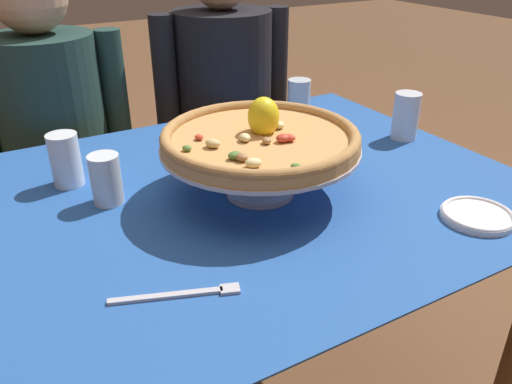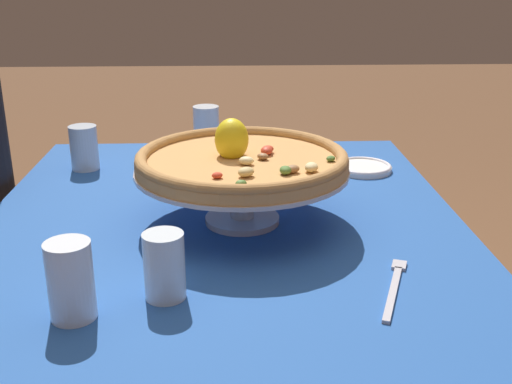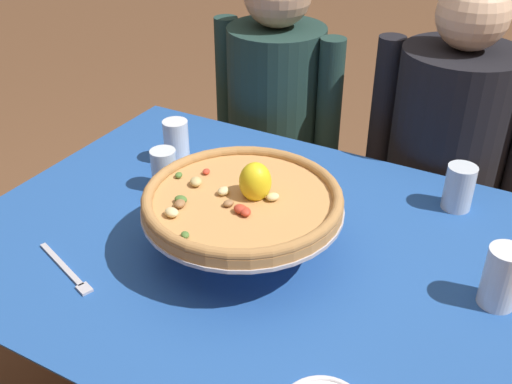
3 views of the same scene
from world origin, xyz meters
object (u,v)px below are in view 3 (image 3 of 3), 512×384
(dinner_fork, at_px, (67,270))
(water_glass_back_right, at_px, (458,190))
(water_glass_side_right, at_px, (501,280))
(diner_left, at_px, (275,146))
(pizza, at_px, (243,198))
(water_glass_back_left, at_px, (177,144))
(diner_right, at_px, (439,189))
(water_glass_side_left, at_px, (164,172))
(pizza_stand, at_px, (243,216))

(dinner_fork, bearing_deg, water_glass_back_right, 44.32)
(water_glass_side_right, bearing_deg, diner_left, 141.15)
(pizza, distance_m, water_glass_back_left, 0.45)
(water_glass_side_right, bearing_deg, diner_right, 110.93)
(water_glass_back_left, xyz_separation_m, diner_right, (0.63, 0.47, -0.21))
(water_glass_back_right, xyz_separation_m, water_glass_back_left, (-0.73, -0.14, 0.00))
(water_glass_side_right, height_order, diner_left, diner_left)
(pizza, bearing_deg, water_glass_side_left, 157.26)
(water_glass_back_right, relative_size, water_glass_side_right, 0.88)
(pizza, relative_size, water_glass_side_right, 3.27)
(water_glass_side_right, bearing_deg, water_glass_back_right, 115.74)
(pizza_stand, bearing_deg, diner_left, 112.24)
(pizza, xyz_separation_m, diner_left, (-0.31, 0.76, -0.30))
(water_glass_back_right, height_order, diner_left, diner_left)
(pizza_stand, distance_m, water_glass_back_right, 0.54)
(dinner_fork, distance_m, diner_right, 1.13)
(pizza, distance_m, water_glass_side_left, 0.34)
(water_glass_back_right, height_order, water_glass_side_left, water_glass_back_right)
(water_glass_back_left, bearing_deg, water_glass_side_right, -10.90)
(pizza_stand, relative_size, pizza, 1.01)
(water_glass_side_right, bearing_deg, pizza, -170.15)
(water_glass_side_left, bearing_deg, pizza_stand, -22.81)
(pizza_stand, xyz_separation_m, dinner_fork, (-0.29, -0.24, -0.09))
(water_glass_side_right, bearing_deg, water_glass_back_left, 169.10)
(pizza_stand, distance_m, water_glass_side_right, 0.53)
(water_glass_back_right, height_order, water_glass_back_left, water_glass_back_left)
(water_glass_side_left, relative_size, diner_right, 0.09)
(water_glass_side_right, relative_size, water_glass_back_left, 1.06)
(water_glass_back_left, height_order, diner_right, diner_right)
(dinner_fork, relative_size, diner_left, 0.17)
(water_glass_side_right, xyz_separation_m, water_glass_back_left, (-0.88, 0.17, -0.00))
(water_glass_side_right, relative_size, water_glass_side_left, 1.18)
(pizza_stand, relative_size, water_glass_back_right, 3.78)
(water_glass_back_left, bearing_deg, water_glass_back_right, 10.73)
(water_glass_back_left, relative_size, diner_right, 0.10)
(pizza, distance_m, diner_left, 0.87)
(water_glass_side_right, height_order, dinner_fork, water_glass_side_right)
(pizza, height_order, water_glass_back_left, pizza)
(water_glass_back_right, bearing_deg, diner_right, 106.17)
(pizza_stand, height_order, water_glass_side_left, pizza_stand)
(pizza, bearing_deg, diner_right, 69.39)
(dinner_fork, bearing_deg, water_glass_side_right, 22.57)
(pizza, xyz_separation_m, dinner_fork, (-0.29, -0.24, -0.13))
(dinner_fork, bearing_deg, diner_right, 60.04)
(diner_left, bearing_deg, water_glass_back_left, -95.63)
(water_glass_back_left, bearing_deg, pizza_stand, -35.86)
(dinner_fork, xyz_separation_m, diner_right, (0.56, 0.97, -0.16))
(water_glass_side_right, relative_size, dinner_fork, 0.63)
(water_glass_back_left, bearing_deg, water_glass_side_left, -67.17)
(water_glass_back_right, relative_size, diner_right, 0.09)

